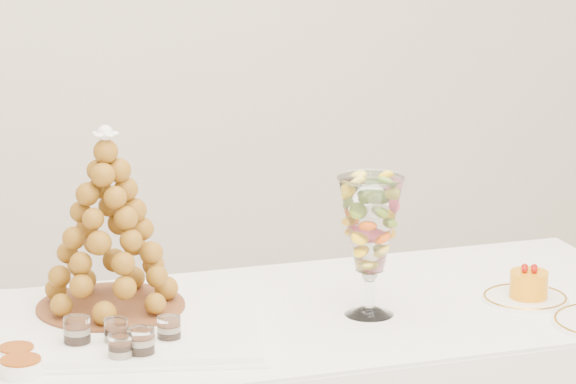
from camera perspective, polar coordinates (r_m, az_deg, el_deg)
name	(u,v)px	position (r m, az deg, el deg)	size (l,w,h in m)	color
lace_tray	(109,326)	(2.99, -7.51, -5.57)	(0.64, 0.48, 0.02)	white
macaron_vase	(370,226)	(3.01, 3.46, -1.44)	(0.14, 0.14, 0.32)	white
cake_plate	(525,298)	(3.21, 9.88, -4.41)	(0.20, 0.20, 0.01)	white
verrine_a	(77,335)	(2.87, -8.81, -5.92)	(0.06, 0.06, 0.08)	white
verrine_b	(116,335)	(2.86, -7.20, -5.96)	(0.05, 0.05, 0.07)	white
verrine_c	(169,332)	(2.87, -5.00, -5.87)	(0.05, 0.05, 0.07)	white
verrine_d	(121,350)	(2.78, -7.02, -6.60)	(0.05, 0.05, 0.07)	white
verrine_e	(141,345)	(2.79, -6.16, -6.40)	(0.06, 0.06, 0.08)	white
ramekin_back	(16,354)	(2.85, -11.29, -6.67)	(0.08, 0.08, 0.03)	white
ramekin_front	(21,367)	(2.78, -11.11, -7.21)	(0.09, 0.09, 0.03)	white
croquembouche	(108,221)	(3.01, -7.54, -1.20)	(0.33, 0.33, 0.41)	brown
mousse_cake	(529,284)	(3.19, 10.04, -3.81)	(0.09, 0.09, 0.08)	orange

